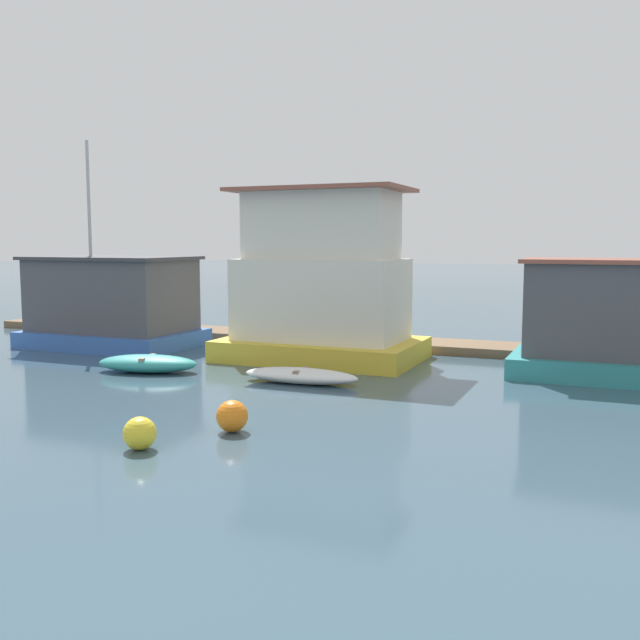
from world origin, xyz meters
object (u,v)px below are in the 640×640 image
object	(u,v)px
dinghy_white	(301,376)
buoy_yellow	(140,433)
houseboat_blue	(112,303)
dinghy_teal	(148,363)
houseboat_yellow	(322,286)
houseboat_teal	(638,323)
buoy_orange	(232,416)

from	to	relation	value
dinghy_white	buoy_yellow	bearing A→B (deg)	-91.40
houseboat_blue	buoy_yellow	world-z (taller)	houseboat_blue
dinghy_teal	dinghy_white	distance (m)	4.91
houseboat_yellow	buoy_yellow	xyz separation A→B (m)	(0.85, -10.77, -2.11)
houseboat_blue	houseboat_teal	distance (m)	17.84
buoy_yellow	dinghy_white	bearing A→B (deg)	88.60
houseboat_teal	buoy_yellow	xyz separation A→B (m)	(-8.66, -11.14, -1.28)
houseboat_teal	dinghy_white	distance (m)	9.59
houseboat_yellow	buoy_yellow	distance (m)	11.01
houseboat_teal	dinghy_teal	xyz separation A→B (m)	(-13.39, -4.52, -1.33)
houseboat_teal	dinghy_teal	bearing A→B (deg)	-161.33
houseboat_yellow	dinghy_white	size ratio (longest dim) A/B	1.91
houseboat_blue	houseboat_yellow	bearing A→B (deg)	1.72
houseboat_yellow	buoy_orange	xyz separation A→B (m)	(1.81, -9.00, -2.09)
dinghy_teal	buoy_yellow	distance (m)	8.13
dinghy_white	houseboat_teal	bearing A→B (deg)	26.51
houseboat_yellow	buoy_orange	distance (m)	9.42
houseboat_yellow	dinghy_teal	bearing A→B (deg)	-133.01
dinghy_white	houseboat_yellow	bearing A→B (deg)	104.73
houseboat_teal	buoy_yellow	distance (m)	14.17
dinghy_white	buoy_yellow	world-z (taller)	buoy_yellow
houseboat_blue	houseboat_yellow	world-z (taller)	houseboat_blue
houseboat_teal	dinghy_white	world-z (taller)	houseboat_teal
dinghy_white	dinghy_teal	bearing A→B (deg)	-176.63
buoy_orange	houseboat_blue	bearing A→B (deg)	139.16
dinghy_teal	buoy_orange	bearing A→B (deg)	-40.40
houseboat_blue	dinghy_teal	bearing A→B (deg)	-41.39
dinghy_teal	houseboat_yellow	bearing A→B (deg)	46.99
buoy_yellow	dinghy_teal	bearing A→B (deg)	125.55
houseboat_yellow	dinghy_white	distance (m)	4.57
houseboat_teal	houseboat_blue	bearing A→B (deg)	-178.02
houseboat_blue	dinghy_white	size ratio (longest dim) A/B	2.26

